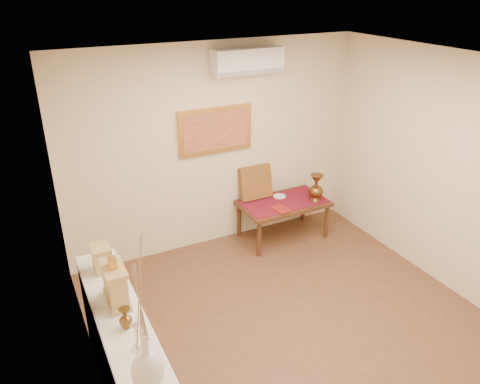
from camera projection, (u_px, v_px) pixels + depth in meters
floor at (307, 338)px, 4.81m from camera, size 4.50×4.50×0.00m
ceiling at (327, 72)px, 3.67m from camera, size 4.50×4.50×0.00m
wall_back at (215, 148)px, 6.06m from camera, size 4.00×0.02×2.70m
wall_left at (90, 282)px, 3.43m from camera, size 0.02×4.50×2.70m
wall_right at (468, 183)px, 5.06m from camera, size 0.02×4.50×2.70m
white_vase at (142, 321)px, 2.77m from camera, size 0.21×0.21×1.11m
candlestick at (136, 337)px, 3.28m from camera, size 0.10×0.10×0.21m
brass_urn_small at (125, 316)px, 3.48m from camera, size 0.10×0.10×0.22m
table_cloth at (284, 202)px, 6.45m from camera, size 1.14×0.59×0.01m
brass_urn_tall at (316, 185)px, 6.38m from camera, size 0.20×0.20×0.46m
plate at (279, 196)px, 6.58m from camera, size 0.17×0.17×0.01m
menu at (281, 209)px, 6.22m from camera, size 0.22×0.28×0.01m
cushion at (255, 182)px, 6.46m from camera, size 0.46×0.19×0.47m
display_ledge at (126, 362)px, 3.86m from camera, size 0.37×2.02×0.98m
mantel_clock at (115, 284)px, 3.73m from camera, size 0.17×0.36×0.41m
wooden_chest at (102, 258)px, 4.16m from camera, size 0.16×0.21×0.24m
low_table at (283, 206)px, 6.48m from camera, size 1.20×0.70×0.55m
painting at (215, 130)px, 5.94m from camera, size 1.00×0.06×0.60m
ac_unit at (248, 61)px, 5.66m from camera, size 0.90×0.25×0.30m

